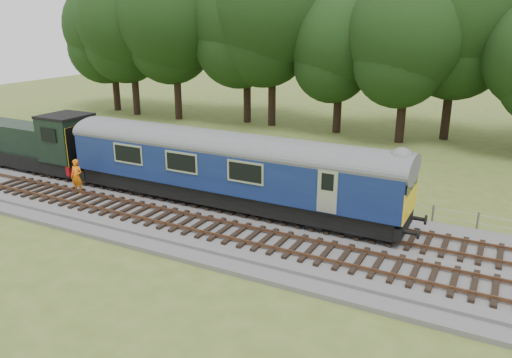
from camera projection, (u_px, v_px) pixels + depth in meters
The scene contains 9 objects.
ground at pixel (281, 235), 23.04m from camera, with size 120.00×120.00×0.00m, color #4E6123.
ballast at pixel (281, 231), 22.99m from camera, with size 70.00×7.00×0.35m, color #4C4C4F.
track_north at pixel (293, 216), 24.09m from camera, with size 67.20×2.40×0.21m.
track_south at pixel (265, 239), 21.56m from camera, with size 67.20×2.40×0.21m.
fence at pixel (316, 204), 26.83m from camera, with size 64.00×0.12×1.00m, color #6B6054, non-canonical shape.
tree_line at pixel (392, 138), 41.58m from camera, with size 70.00×8.00×18.00m, color black, non-canonical shape.
dmu_railcar at pixel (228, 163), 25.01m from camera, with size 18.05×2.86×3.88m.
shunter_loco at pixel (37, 144), 31.34m from camera, with size 8.91×2.60×3.38m.
worker at pixel (77, 177), 27.14m from camera, with size 0.70×0.46×1.92m, color orange.
Camera 1 is at (8.78, -19.24, 9.57)m, focal length 35.00 mm.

